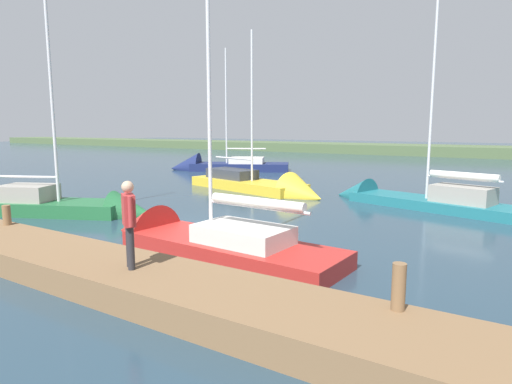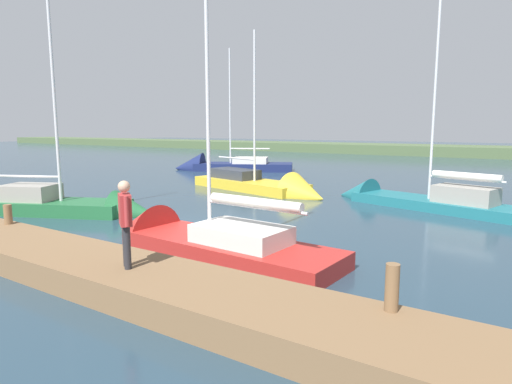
{
  "view_description": "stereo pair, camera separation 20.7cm",
  "coord_description": "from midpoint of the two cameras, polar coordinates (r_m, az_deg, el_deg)",
  "views": [
    {
      "loc": [
        -9.37,
        10.41,
        3.37
      ],
      "look_at": [
        -1.91,
        -1.45,
        1.28
      ],
      "focal_mm": 30.35,
      "sensor_mm": 36.0,
      "label": 1
    },
    {
      "loc": [
        -9.55,
        10.3,
        3.37
      ],
      "look_at": [
        -1.91,
        -1.45,
        1.28
      ],
      "focal_mm": 30.35,
      "sensor_mm": 36.0,
      "label": 2
    }
  ],
  "objects": [
    {
      "name": "dock_pier",
      "position": [
        11.53,
        -25.42,
        -7.91
      ],
      "size": [
        22.39,
        2.0,
        0.56
      ],
      "primitive_type": "cube",
      "color": "brown",
      "rests_on": "ground_plane"
    },
    {
      "name": "mooring_post_far",
      "position": [
        7.15,
        17.49,
        -11.83
      ],
      "size": [
        0.21,
        0.21,
        0.75
      ],
      "primitive_type": "cylinder",
      "color": "brown",
      "rests_on": "dock_pier"
    },
    {
      "name": "far_shoreline",
      "position": [
        58.27,
        22.85,
        4.49
      ],
      "size": [
        180.0,
        8.0,
        2.4
      ],
      "primitive_type": "cube",
      "color": "#4C603D",
      "rests_on": "ground_plane"
    },
    {
      "name": "mooring_post_near",
      "position": [
        14.6,
        -30.36,
        -2.64
      ],
      "size": [
        0.23,
        0.23,
        0.58
      ],
      "primitive_type": "cylinder",
      "color": "brown",
      "rests_on": "dock_pier"
    },
    {
      "name": "person_on_dock",
      "position": [
        9.0,
        -17.03,
        -3.27
      ],
      "size": [
        0.56,
        0.45,
        1.78
      ],
      "rotation": [
        0.0,
        0.0,
        0.96
      ],
      "color": "#28282D",
      "rests_on": "dock_pier"
    },
    {
      "name": "sailboat_mid_channel",
      "position": [
        18.45,
        -23.2,
        -2.32
      ],
      "size": [
        7.53,
        4.74,
        9.16
      ],
      "rotation": [
        0.0,
        0.0,
        3.56
      ],
      "color": "#236638",
      "rests_on": "ground_plane"
    },
    {
      "name": "sailboat_behind_pier",
      "position": [
        12.42,
        -9.03,
        -6.52
      ],
      "size": [
        7.78,
        2.43,
        9.12
      ],
      "rotation": [
        0.0,
        0.0,
        -0.06
      ],
      "color": "#B22823",
      "rests_on": "ground_plane"
    },
    {
      "name": "sailboat_inner_slip",
      "position": [
        22.81,
        1.0,
        0.36
      ],
      "size": [
        9.05,
        4.32,
        9.44
      ],
      "rotation": [
        0.0,
        0.0,
        2.89
      ],
      "color": "gold",
      "rests_on": "ground_plane"
    },
    {
      "name": "ground_plane",
      "position": [
        14.42,
        -9.99,
        -5.17
      ],
      "size": [
        200.0,
        200.0,
        0.0
      ],
      "primitive_type": "plane",
      "color": "#263D4C"
    },
    {
      "name": "sailboat_outer_mooring",
      "position": [
        20.1,
        18.97,
        -1.15
      ],
      "size": [
        8.76,
        4.14,
        10.36
      ],
      "rotation": [
        0.0,
        0.0,
        -0.27
      ],
      "color": "#1E6B75",
      "rests_on": "ground_plane"
    },
    {
      "name": "sailboat_far_right",
      "position": [
        34.6,
        -5.24,
        3.19
      ],
      "size": [
        9.5,
        6.53,
        10.53
      ],
      "rotation": [
        0.0,
        0.0,
        0.47
      ],
      "color": "navy",
      "rests_on": "ground_plane"
    }
  ]
}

